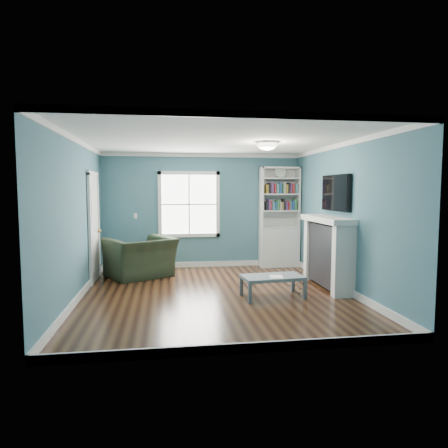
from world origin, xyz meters
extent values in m
plane|color=black|center=(0.00, 0.00, 0.00)|extent=(5.00, 5.00, 0.00)
plane|color=#3D697D|center=(0.00, 2.50, 1.30)|extent=(4.50, 0.00, 4.50)
plane|color=#3D697D|center=(0.00, -2.50, 1.30)|extent=(4.50, 0.00, 4.50)
plane|color=#3D697D|center=(-2.25, 0.00, 1.30)|extent=(0.00, 5.00, 5.00)
plane|color=#3D697D|center=(2.25, 0.00, 1.30)|extent=(0.00, 5.00, 5.00)
plane|color=white|center=(0.00, 0.00, 2.60)|extent=(5.00, 5.00, 0.00)
cube|color=white|center=(0.00, 2.48, 0.06)|extent=(4.50, 0.03, 0.12)
cube|color=white|center=(0.00, -2.48, 0.06)|extent=(4.50, 0.03, 0.12)
cube|color=white|center=(-2.23, 0.00, 0.06)|extent=(0.03, 5.00, 0.12)
cube|color=white|center=(2.23, 0.00, 0.06)|extent=(0.03, 5.00, 0.12)
cube|color=white|center=(0.00, 2.48, 2.56)|extent=(4.50, 0.04, 0.08)
cube|color=white|center=(0.00, -2.48, 2.56)|extent=(4.50, 0.04, 0.08)
cube|color=white|center=(-2.23, 0.00, 2.56)|extent=(0.04, 5.00, 0.08)
cube|color=white|center=(2.23, 0.00, 2.56)|extent=(0.04, 5.00, 0.08)
cube|color=white|center=(-0.30, 2.50, 1.45)|extent=(1.24, 0.01, 1.34)
cube|color=white|center=(-0.96, 2.48, 1.45)|extent=(0.08, 0.06, 1.50)
cube|color=white|center=(0.36, 2.48, 1.45)|extent=(0.08, 0.06, 1.50)
cube|color=white|center=(-0.30, 2.48, 0.74)|extent=(1.40, 0.06, 0.08)
cube|color=white|center=(-0.30, 2.48, 2.16)|extent=(1.40, 0.06, 0.08)
cube|color=white|center=(-0.30, 2.48, 1.45)|extent=(1.24, 0.03, 0.03)
cube|color=white|center=(-0.30, 2.48, 1.45)|extent=(0.03, 0.03, 1.34)
cube|color=silver|center=(1.77, 2.30, 0.45)|extent=(0.90, 0.35, 0.90)
cube|color=silver|center=(1.34, 2.30, 1.60)|extent=(0.04, 0.35, 1.40)
cube|color=silver|center=(2.20, 2.30, 1.60)|extent=(0.04, 0.35, 1.40)
cube|color=silver|center=(1.77, 2.46, 1.60)|extent=(0.90, 0.02, 1.40)
cube|color=silver|center=(1.77, 2.30, 2.28)|extent=(0.90, 0.35, 0.04)
cube|color=silver|center=(1.77, 2.30, 0.92)|extent=(0.84, 0.33, 0.03)
cube|color=silver|center=(1.77, 2.30, 1.30)|extent=(0.84, 0.33, 0.03)
cube|color=silver|center=(1.77, 2.30, 1.68)|extent=(0.84, 0.33, 0.03)
cube|color=silver|center=(1.77, 2.30, 2.04)|extent=(0.84, 0.33, 0.03)
cube|color=black|center=(1.77, 2.28, 1.43)|extent=(0.70, 0.25, 0.22)
cube|color=#593366|center=(1.77, 2.28, 1.81)|extent=(0.70, 0.25, 0.22)
cylinder|color=beige|center=(1.77, 2.25, 2.19)|extent=(0.26, 0.06, 0.26)
cube|color=black|center=(2.09, 0.20, 0.60)|extent=(0.30, 1.20, 1.10)
cube|color=black|center=(2.07, 0.20, 0.40)|extent=(0.22, 0.65, 0.70)
cube|color=silver|center=(2.07, -0.47, 0.60)|extent=(0.36, 0.16, 1.20)
cube|color=silver|center=(2.07, 0.87, 0.60)|extent=(0.36, 0.16, 1.20)
cube|color=silver|center=(2.05, 0.20, 1.25)|extent=(0.44, 1.58, 0.10)
cube|color=black|center=(2.20, 0.20, 1.72)|extent=(0.06, 1.10, 0.65)
cube|color=silver|center=(-2.23, 1.40, 1.02)|extent=(0.04, 0.80, 2.05)
cube|color=white|center=(-2.22, 0.95, 1.02)|extent=(0.05, 0.08, 2.13)
cube|color=white|center=(-2.22, 1.85, 1.02)|extent=(0.05, 0.08, 2.13)
cube|color=white|center=(-2.22, 1.40, 2.09)|extent=(0.05, 0.98, 0.08)
sphere|color=#BF8C3F|center=(-2.17, 1.70, 0.95)|extent=(0.07, 0.07, 0.07)
ellipsoid|color=white|center=(0.90, 0.10, 2.54)|extent=(0.34, 0.34, 0.15)
cylinder|color=white|center=(0.90, 0.10, 2.58)|extent=(0.38, 0.38, 0.03)
cube|color=white|center=(-1.50, 2.48, 1.20)|extent=(0.08, 0.01, 0.12)
imported|color=black|center=(-1.36, 1.60, 0.54)|extent=(1.48, 1.32, 1.08)
cube|color=#545E65|center=(0.46, -0.59, 0.15)|extent=(0.06, 0.06, 0.31)
cube|color=#545E65|center=(1.40, -0.50, 0.15)|extent=(0.06, 0.06, 0.31)
cube|color=#545E65|center=(0.42, -0.10, 0.15)|extent=(0.06, 0.06, 0.31)
cube|color=#545E65|center=(1.35, -0.02, 0.15)|extent=(0.06, 0.06, 0.31)
cube|color=#516069|center=(0.91, -0.30, 0.33)|extent=(1.04, 0.63, 0.05)
cube|color=white|center=(0.95, -0.39, 0.36)|extent=(0.26, 0.30, 0.00)
camera|label=1|loc=(-0.83, -6.62, 1.78)|focal=32.00mm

